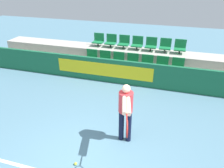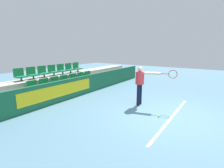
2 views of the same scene
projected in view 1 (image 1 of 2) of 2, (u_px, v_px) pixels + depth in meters
barrier_wall at (128, 73)px, 8.06m from camera, size 12.60×0.14×0.93m
bleacher_tier_front at (131, 73)px, 8.62m from camera, size 12.20×0.90×0.45m
bleacher_tier_middle at (136, 60)px, 9.28m from camera, size 12.20×0.90×0.90m
stadium_chair_0 at (91, 57)px, 8.94m from camera, size 0.45×0.37×0.54m
stadium_chair_1 at (104, 58)px, 8.79m from camera, size 0.45×0.37×0.54m
stadium_chair_2 at (118, 60)px, 8.64m from camera, size 0.45×0.37×0.54m
stadium_chair_3 at (132, 61)px, 8.50m from camera, size 0.45×0.37×0.54m
stadium_chair_4 at (147, 63)px, 8.35m from camera, size 0.45×0.37×0.54m
stadium_chair_5 at (162, 64)px, 8.20m from camera, size 0.45×0.37×0.54m
stadium_chair_6 at (178, 66)px, 8.06m from camera, size 0.45×0.37×0.54m
stadium_chair_7 at (98, 40)px, 9.49m from camera, size 0.45×0.37×0.54m
stadium_chair_8 at (111, 41)px, 9.35m from camera, size 0.45×0.37×0.54m
stadium_chair_9 at (124, 42)px, 9.20m from camera, size 0.45×0.37×0.54m
stadium_chair_10 at (137, 43)px, 9.06m from camera, size 0.45×0.37×0.54m
stadium_chair_11 at (151, 45)px, 8.91m from camera, size 0.45×0.37×0.54m
stadium_chair_12 at (165, 46)px, 8.76m from camera, size 0.45×0.37×0.54m
stadium_chair_13 at (180, 47)px, 8.62m from camera, size 0.45×0.37×0.54m
tennis_player at (126, 109)px, 5.04m from camera, size 0.52×1.52×1.56m
tennis_ball at (76, 164)px, 4.80m from camera, size 0.07×0.07×0.07m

